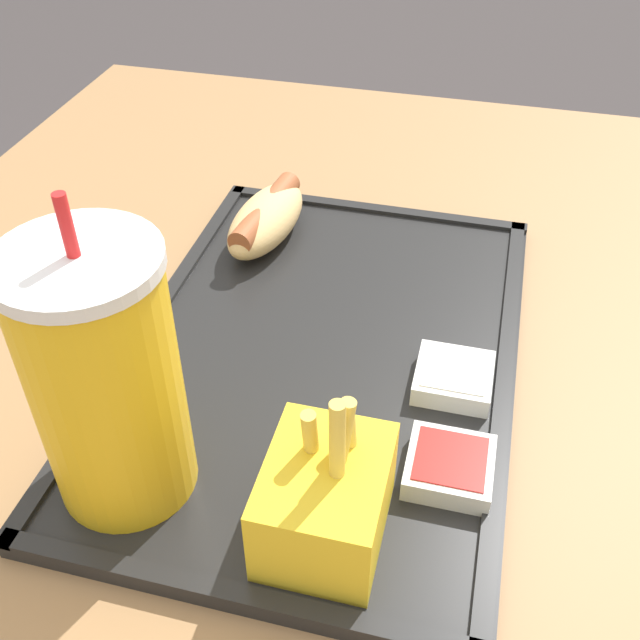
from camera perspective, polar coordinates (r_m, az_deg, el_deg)
name	(u,v)px	position (r m, az deg, el deg)	size (l,w,h in m)	color
dining_table	(315,626)	(0.85, -0.35, -22.28)	(1.10, 0.86, 0.71)	olive
food_tray	(320,354)	(0.58, 0.00, -2.63)	(0.43, 0.29, 0.01)	black
soda_cup	(106,380)	(0.44, -15.98, -4.43)	(0.09, 0.09, 0.21)	gold
hot_dog_far	(266,218)	(0.69, -4.13, 7.75)	(0.13, 0.07, 0.04)	#DBB270
fries_carton	(326,498)	(0.44, 0.44, -13.40)	(0.09, 0.07, 0.11)	gold
sauce_cup_mayo	(454,377)	(0.55, 10.14, -4.29)	(0.05, 0.05, 0.02)	silver
sauce_cup_ketchup	(449,466)	(0.49, 9.84, -10.91)	(0.05, 0.05, 0.02)	silver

